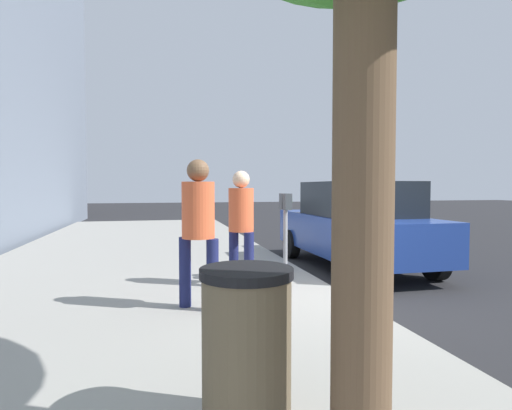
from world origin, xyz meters
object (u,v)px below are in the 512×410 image
pedestrian_at_meter (241,218)px  trash_bin (247,348)px  parked_sedan_near (355,225)px  parking_meter (285,218)px  pedestrian_bystander (198,220)px

pedestrian_at_meter → trash_bin: bearing=-127.0°
parked_sedan_near → trash_bin: parked_sedan_near is taller
parking_meter → trash_bin: size_ratio=1.40×
pedestrian_at_meter → pedestrian_bystander: pedestrian_bystander is taller
pedestrian_bystander → trash_bin: size_ratio=1.84×
parking_meter → pedestrian_bystander: pedestrian_bystander is taller
parking_meter → trash_bin: parking_meter is taller
pedestrian_at_meter → parked_sedan_near: 3.15m
trash_bin → pedestrian_bystander: bearing=1.0°
parking_meter → pedestrian_at_meter: size_ratio=0.80×
parking_meter → parked_sedan_near: parked_sedan_near is taller
pedestrian_bystander → parked_sedan_near: size_ratio=0.42×
parking_meter → pedestrian_at_meter: (-0.15, 0.75, 0.02)m
pedestrian_bystander → pedestrian_at_meter: bearing=3.5°
parking_meter → pedestrian_at_meter: pedestrian_at_meter is taller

